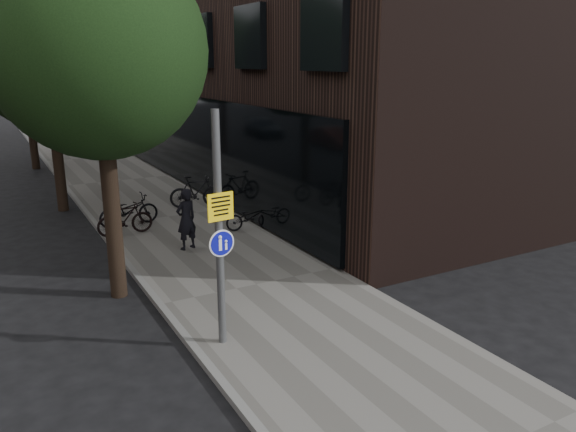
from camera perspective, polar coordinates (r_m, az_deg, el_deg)
ground at (r=10.36m, az=3.79°, el=-13.98°), size 120.00×120.00×0.00m
sidewalk at (r=18.97m, az=-12.08°, el=-0.22°), size 4.50×60.00×0.12m
curb_edge at (r=18.48m, az=-18.74°, el=-1.11°), size 0.15×60.00×0.13m
street_tree_near at (r=12.42m, az=-18.45°, el=14.82°), size 4.40×4.40×7.50m
street_tree_mid at (r=20.82m, az=-23.13°, el=14.38°), size 5.00×5.00×7.80m
street_tree_far at (r=29.78m, az=-25.19°, el=14.15°), size 5.00×5.00×7.80m
signpost at (r=9.80m, az=-7.02°, el=-1.49°), size 0.49×0.14×4.21m
pedestrian at (r=15.38m, az=-10.30°, el=-0.31°), size 0.71×0.57×1.69m
parked_bike_facade_near at (r=17.06m, az=-3.87°, el=-0.08°), size 1.57×0.74×0.79m
parked_bike_facade_far at (r=19.86m, az=-9.29°, el=2.46°), size 1.92×0.94×1.11m
parked_bike_curb_near at (r=18.11m, az=-15.88°, el=0.56°), size 1.89×0.79×0.97m
parked_bike_curb_far at (r=17.16m, az=-16.24°, el=-0.26°), size 1.64×0.49×0.98m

